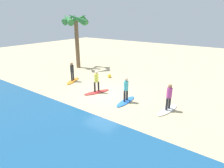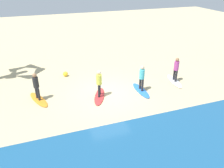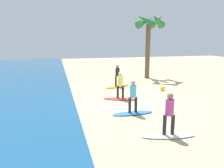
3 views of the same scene
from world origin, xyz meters
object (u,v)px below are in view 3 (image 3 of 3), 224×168
(surfboard_orange, at_px, (117,86))
(palm_tree, at_px, (148,27))
(surfer_blue, at_px, (133,94))
(surfer_red, at_px, (120,83))
(surfboard_blue, at_px, (133,113))
(surfboard_red, at_px, (120,99))
(surfer_white, at_px, (169,111))
(beach_ball, at_px, (162,88))
(surfboard_white, at_px, (168,135))
(surfer_orange, at_px, (117,74))

(surfboard_orange, height_order, palm_tree, palm_tree)
(surfer_blue, relative_size, surfer_red, 1.00)
(surfer_blue, xyz_separation_m, palm_tree, (9.31, -4.78, 3.76))
(surfboard_blue, relative_size, surfboard_red, 1.00)
(surfer_blue, relative_size, surfboard_red, 0.78)
(surfboard_red, distance_m, surfer_red, 0.99)
(surfer_white, relative_size, surfboard_red, 0.78)
(surfboard_orange, xyz_separation_m, palm_tree, (3.14, -3.82, 4.75))
(surfboard_orange, bearing_deg, beach_ball, 124.13)
(surfboard_white, xyz_separation_m, surfer_white, (0.00, 0.00, 0.99))
(surfer_blue, bearing_deg, surfer_red, -3.22)
(surfboard_red, xyz_separation_m, beach_ball, (1.49, -3.63, 0.13))
(surfer_red, bearing_deg, surfboard_orange, -13.00)
(palm_tree, relative_size, beach_ball, 16.84)
(surfer_red, distance_m, palm_tree, 8.91)
(surfboard_blue, relative_size, surfer_red, 1.28)
(surfer_white, bearing_deg, surfer_blue, 9.34)
(surfer_white, height_order, surfboard_red, surfer_white)
(surfboard_red, height_order, palm_tree, palm_tree)
(surfboard_blue, distance_m, beach_ball, 5.63)
(surfboard_white, height_order, surfboard_red, same)
(surfer_blue, xyz_separation_m, surfer_orange, (6.17, -0.96, 0.00))
(surfer_orange, bearing_deg, surfboard_red, 167.00)
(surfer_red, height_order, surfboard_orange, surfer_red)
(surfer_orange, relative_size, beach_ball, 4.61)
(surfer_white, xyz_separation_m, beach_ball, (6.93, -3.33, -0.86))
(surfer_blue, relative_size, palm_tree, 0.27)
(surfboard_red, xyz_separation_m, surfer_red, (0.00, -0.00, 0.99))
(surfer_red, height_order, beach_ball, surfer_red)
(surfer_white, xyz_separation_m, palm_tree, (12.06, -4.33, 3.76))
(surfboard_white, height_order, surfer_red, surfer_red)
(surfboard_red, relative_size, surfer_red, 1.28)
(palm_tree, bearing_deg, surfboard_white, 160.27)
(surfer_blue, bearing_deg, surfboard_orange, -8.81)
(beach_ball, bearing_deg, surfboard_blue, 137.79)
(surfboard_blue, xyz_separation_m, surfboard_orange, (6.17, -0.96, 0.00))
(surfer_white, relative_size, beach_ball, 4.61)
(surfer_white, xyz_separation_m, surfer_blue, (2.76, 0.45, 0.00))
(surfer_white, bearing_deg, surfboard_white, -176.42)
(surfboard_red, distance_m, surfer_orange, 3.71)
(surfer_blue, height_order, palm_tree, palm_tree)
(surfer_white, distance_m, surfboard_red, 5.54)
(surfer_white, bearing_deg, surfboard_orange, -3.22)
(surfboard_white, relative_size, surfer_white, 1.28)
(surfboard_blue, bearing_deg, surfer_orange, -98.97)
(palm_tree, bearing_deg, surfboard_blue, 152.82)
(surfboard_blue, height_order, beach_ball, beach_ball)
(surfer_red, bearing_deg, surfboard_red, 90.00)
(palm_tree, height_order, beach_ball, palm_tree)
(surfer_orange, distance_m, palm_tree, 6.21)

